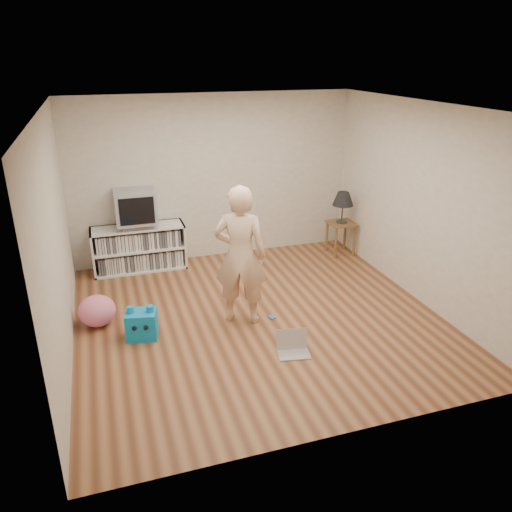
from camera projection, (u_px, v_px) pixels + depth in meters
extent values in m
plane|color=brown|center=(258.00, 317.00, 6.40)|extent=(4.50, 4.50, 0.00)
cube|color=beige|center=(214.00, 178.00, 7.89)|extent=(4.50, 0.02, 2.60)
cube|color=beige|center=(346.00, 306.00, 3.93)|extent=(4.50, 0.02, 2.60)
cube|color=beige|center=(56.00, 241.00, 5.27)|extent=(0.02, 4.50, 2.60)
cube|color=beige|center=(420.00, 204.00, 6.55)|extent=(0.02, 4.50, 2.60)
cube|color=white|center=(258.00, 107.00, 5.42)|extent=(4.50, 4.50, 0.01)
cube|color=white|center=(138.00, 243.00, 7.88)|extent=(1.40, 0.03, 0.70)
cube|color=white|center=(93.00, 253.00, 7.50)|extent=(0.03, 0.45, 0.70)
cube|color=white|center=(183.00, 243.00, 7.88)|extent=(0.03, 0.45, 0.70)
cube|color=white|center=(141.00, 268.00, 7.82)|extent=(1.40, 0.45, 0.03)
cube|color=white|center=(139.00, 248.00, 7.69)|extent=(1.34, 0.45, 0.03)
cube|color=white|center=(137.00, 228.00, 7.56)|extent=(1.40, 0.45, 0.03)
cube|color=silver|center=(139.00, 248.00, 7.69)|extent=(1.26, 0.36, 0.64)
cube|color=gray|center=(137.00, 224.00, 7.54)|extent=(0.45, 0.35, 0.07)
cube|color=#96969B|center=(135.00, 206.00, 7.44)|extent=(0.60, 0.52, 0.50)
cube|color=black|center=(137.00, 211.00, 7.20)|extent=(0.50, 0.01, 0.40)
cylinder|color=brown|center=(336.00, 244.00, 8.12)|extent=(0.04, 0.04, 0.52)
cylinder|color=brown|center=(354.00, 241.00, 8.22)|extent=(0.04, 0.04, 0.52)
cylinder|color=brown|center=(327.00, 237.00, 8.42)|extent=(0.04, 0.04, 0.52)
cylinder|color=brown|center=(345.00, 235.00, 8.52)|extent=(0.04, 0.04, 0.52)
cube|color=brown|center=(341.00, 223.00, 8.22)|extent=(0.42, 0.42, 0.03)
cylinder|color=#333333|center=(342.00, 222.00, 8.21)|extent=(0.18, 0.18, 0.02)
cylinder|color=#333333|center=(342.00, 212.00, 8.14)|extent=(0.02, 0.02, 0.32)
imported|color=beige|center=(240.00, 256.00, 6.01)|extent=(0.75, 0.64, 1.75)
cube|color=silver|center=(294.00, 354.00, 5.60)|extent=(0.39, 0.31, 0.02)
cube|color=silver|center=(292.00, 339.00, 5.67)|extent=(0.36, 0.14, 0.23)
cube|color=black|center=(292.00, 339.00, 5.67)|extent=(0.32, 0.11, 0.19)
cube|color=#4967C3|center=(272.00, 317.00, 6.37)|extent=(0.09, 0.11, 0.02)
cube|color=#0987D1|center=(142.00, 325.00, 5.89)|extent=(0.40, 0.35, 0.34)
cylinder|color=#0987D1|center=(130.00, 310.00, 5.80)|extent=(0.08, 0.08, 0.07)
cylinder|color=#0987D1|center=(150.00, 309.00, 5.82)|extent=(0.08, 0.08, 0.07)
sphere|color=black|center=(134.00, 328.00, 5.74)|extent=(0.06, 0.06, 0.06)
sphere|color=black|center=(146.00, 328.00, 5.75)|extent=(0.06, 0.06, 0.06)
ellipsoid|color=pink|center=(97.00, 311.00, 6.15)|extent=(0.48, 0.48, 0.39)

